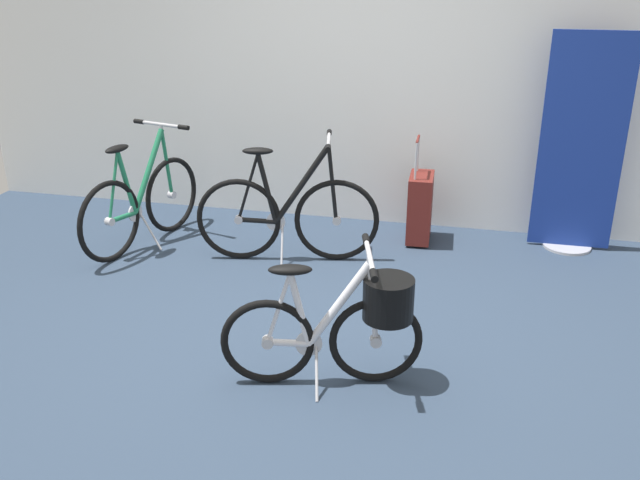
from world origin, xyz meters
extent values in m
plane|color=#2D3D51|center=(0.00, 0.00, 0.00)|extent=(6.89, 6.89, 0.00)
cube|color=white|center=(0.00, 2.07, 1.37)|extent=(6.89, 0.10, 2.75)
cylinder|color=#B7B7BC|center=(1.70, 1.78, 0.01)|extent=(0.36, 0.36, 0.02)
cube|color=navy|center=(1.70, 1.78, 0.82)|extent=(0.60, 0.02, 1.60)
torus|color=black|center=(0.53, -0.38, 0.24)|extent=(0.48, 0.16, 0.49)
cylinder|color=#B7B7BC|center=(0.53, -0.38, 0.24)|extent=(0.07, 0.06, 0.06)
torus|color=black|center=(-0.01, -0.52, 0.24)|extent=(0.48, 0.16, 0.49)
cylinder|color=#B7B7BC|center=(-0.01, -0.52, 0.24)|extent=(0.07, 0.06, 0.06)
cylinder|color=silver|center=(0.09, -0.49, 0.24)|extent=(0.22, 0.09, 0.05)
cylinder|color=silver|center=(0.34, -0.43, 0.46)|extent=(0.34, 0.13, 0.47)
cylinder|color=silver|center=(0.15, -0.48, 0.43)|extent=(0.13, 0.07, 0.41)
cylinder|color=silver|center=(0.09, -0.49, 0.24)|extent=(0.21, 0.08, 0.04)
cylinder|color=silver|center=(0.51, -0.39, 0.46)|extent=(0.08, 0.05, 0.44)
cylinder|color=silver|center=(0.05, -0.50, 0.44)|extent=(0.14, 0.06, 0.40)
ellipsoid|color=black|center=(0.11, -0.49, 0.65)|extent=(0.24, 0.14, 0.05)
cylinder|color=#B7B7BC|center=(0.48, -0.39, 0.70)|extent=(0.03, 0.03, 0.04)
cylinder|color=#B7B7BC|center=(0.48, -0.39, 0.72)|extent=(0.13, 0.43, 0.03)
cylinder|color=black|center=(0.54, -0.60, 0.72)|extent=(0.06, 0.10, 0.04)
cylinder|color=black|center=(0.43, -0.18, 0.72)|extent=(0.06, 0.10, 0.04)
cylinder|color=#B7B7BC|center=(0.19, -0.47, 0.23)|extent=(0.14, 0.05, 0.14)
cylinder|color=#B7B7BC|center=(0.25, -0.54, 0.11)|extent=(0.06, 0.19, 0.23)
cylinder|color=black|center=(0.58, -0.37, 0.49)|extent=(0.32, 0.32, 0.22)
torus|color=black|center=(-1.43, 1.42, 0.30)|extent=(0.19, 0.60, 0.61)
cylinder|color=#B7B7BC|center=(-1.43, 1.42, 0.30)|extent=(0.06, 0.07, 0.06)
torus|color=black|center=(-1.61, 0.74, 0.30)|extent=(0.19, 0.60, 0.61)
cylinder|color=#B7B7BC|center=(-1.61, 0.74, 0.30)|extent=(0.06, 0.07, 0.06)
cylinder|color=#1E724C|center=(-1.58, 0.87, 0.30)|extent=(0.10, 0.27, 0.05)
cylinder|color=#1E724C|center=(-1.49, 1.18, 0.57)|extent=(0.15, 0.41, 0.59)
cylinder|color=#1E724C|center=(-1.56, 0.95, 0.54)|extent=(0.07, 0.15, 0.51)
cylinder|color=#1E724C|center=(-1.58, 0.87, 0.30)|extent=(0.09, 0.27, 0.04)
cylinder|color=#1E724C|center=(-1.44, 1.39, 0.58)|extent=(0.05, 0.09, 0.55)
cylinder|color=#1E724C|center=(-1.59, 0.82, 0.55)|extent=(0.07, 0.17, 0.49)
ellipsoid|color=black|center=(-1.57, 0.89, 0.81)|extent=(0.14, 0.24, 0.05)
cylinder|color=#B7B7BC|center=(-1.45, 1.37, 0.87)|extent=(0.03, 0.03, 0.04)
cylinder|color=#B7B7BC|center=(-1.45, 1.37, 0.89)|extent=(0.43, 0.14, 0.03)
cylinder|color=black|center=(-1.23, 1.31, 0.89)|extent=(0.10, 0.06, 0.04)
cylinder|color=black|center=(-1.66, 1.42, 0.89)|extent=(0.10, 0.06, 0.04)
cylinder|color=#B7B7BC|center=(-1.54, 1.00, 0.29)|extent=(0.05, 0.14, 0.14)
cylinder|color=#B7B7BC|center=(-1.44, 1.03, 0.14)|extent=(0.19, 0.06, 0.28)
torus|color=black|center=(0.00, 1.13, 0.31)|extent=(0.62, 0.16, 0.62)
cylinder|color=#B7B7BC|center=(0.00, 1.13, 0.31)|extent=(0.07, 0.06, 0.06)
torus|color=black|center=(-0.70, 0.99, 0.31)|extent=(0.62, 0.16, 0.62)
cylinder|color=#B7B7BC|center=(-0.70, 0.99, 0.31)|extent=(0.07, 0.06, 0.06)
cylinder|color=black|center=(-0.57, 1.02, 0.30)|extent=(0.27, 0.09, 0.05)
cylinder|color=black|center=(-0.25, 1.08, 0.58)|extent=(0.42, 0.13, 0.60)
cylinder|color=black|center=(-0.49, 1.03, 0.55)|extent=(0.15, 0.07, 0.52)
cylinder|color=black|center=(-0.57, 1.02, 0.30)|extent=(0.27, 0.08, 0.04)
cylinder|color=black|center=(-0.03, 1.13, 0.59)|extent=(0.09, 0.05, 0.56)
cylinder|color=black|center=(-0.63, 1.00, 0.56)|extent=(0.18, 0.06, 0.50)
ellipsoid|color=black|center=(-0.55, 1.02, 0.83)|extent=(0.23, 0.13, 0.05)
cylinder|color=#B7B7BC|center=(-0.06, 1.12, 0.89)|extent=(0.03, 0.03, 0.04)
cylinder|color=#B7B7BC|center=(-0.06, 1.12, 0.91)|extent=(0.11, 0.44, 0.03)
cylinder|color=black|center=(-0.02, 0.90, 0.91)|extent=(0.05, 0.10, 0.04)
cylinder|color=black|center=(-0.10, 1.34, 0.91)|extent=(0.05, 0.10, 0.04)
cylinder|color=#B7B7BC|center=(-0.44, 1.04, 0.29)|extent=(0.14, 0.04, 0.14)
cylinder|color=#B7B7BC|center=(-0.37, 0.96, 0.14)|extent=(0.05, 0.19, 0.29)
cube|color=maroon|center=(0.56, 1.65, 0.28)|extent=(0.19, 0.37, 0.52)
cylinder|color=#B7B7BC|center=(0.52, 1.53, 0.68)|extent=(0.02, 0.02, 0.28)
cylinder|color=#B7B7BC|center=(0.51, 1.76, 0.68)|extent=(0.02, 0.02, 0.28)
cylinder|color=maroon|center=(0.51, 1.65, 0.82)|extent=(0.03, 0.23, 0.02)
cylinder|color=black|center=(0.61, 1.52, 0.02)|extent=(0.04, 0.02, 0.04)
cylinder|color=black|center=(0.61, 1.78, 0.02)|extent=(0.04, 0.02, 0.04)
camera|label=1|loc=(0.95, -3.43, 2.06)|focal=38.32mm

